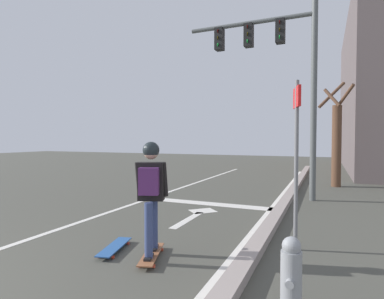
% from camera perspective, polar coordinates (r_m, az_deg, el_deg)
% --- Properties ---
extents(lane_line_center, '(0.12, 20.00, 0.01)m').
position_cam_1_polar(lane_line_center, '(8.08, -11.05, -9.88)').
color(lane_line_center, silver).
rests_on(lane_line_center, ground).
extents(lane_line_curbside, '(0.12, 20.00, 0.01)m').
position_cam_1_polar(lane_line_curbside, '(6.82, 13.08, -12.12)').
color(lane_line_curbside, silver).
rests_on(lane_line_curbside, ground).
extents(stop_bar, '(3.46, 0.40, 0.01)m').
position_cam_1_polar(stop_bar, '(8.06, 2.95, -9.88)').
color(stop_bar, silver).
rests_on(stop_bar, ground).
extents(lane_arrow_stem, '(0.16, 1.40, 0.01)m').
position_cam_1_polar(lane_arrow_stem, '(6.51, -0.79, -12.76)').
color(lane_arrow_stem, silver).
rests_on(lane_arrow_stem, ground).
extents(lane_arrow_head, '(0.71, 0.71, 0.01)m').
position_cam_1_polar(lane_arrow_head, '(7.27, 2.01, -11.19)').
color(lane_arrow_head, silver).
rests_on(lane_arrow_head, ground).
extents(curb_strip, '(0.24, 24.00, 0.14)m').
position_cam_1_polar(curb_strip, '(6.77, 15.21, -11.67)').
color(curb_strip, '#A0928A').
rests_on(curb_strip, ground).
extents(skateboard, '(0.47, 0.90, 0.08)m').
position_cam_1_polar(skateboard, '(4.56, -7.45, -18.53)').
color(skateboard, brown).
rests_on(skateboard, ground).
extents(skater, '(0.41, 0.59, 1.54)m').
position_cam_1_polar(skater, '(4.29, -7.56, -6.37)').
color(skater, '#364471').
rests_on(skater, skateboard).
extents(spare_skateboard, '(0.41, 0.87, 0.07)m').
position_cam_1_polar(spare_skateboard, '(4.94, -14.05, -16.96)').
color(spare_skateboard, '#295697').
rests_on(spare_skateboard, ground).
extents(traffic_signal_mast, '(3.60, 0.34, 5.45)m').
position_cam_1_polar(traffic_signal_mast, '(9.25, 15.14, 15.61)').
color(traffic_signal_mast, '#555A59').
rests_on(traffic_signal_mast, ground).
extents(street_sign_post, '(0.15, 0.44, 2.52)m').
position_cam_1_polar(street_sign_post, '(4.83, 18.64, 1.54)').
color(street_sign_post, slate).
rests_on(street_sign_post, ground).
extents(fire_hydrant, '(0.20, 0.30, 0.73)m').
position_cam_1_polar(fire_hydrant, '(3.33, 17.75, -21.05)').
color(fire_hydrant, '#95979A').
rests_on(fire_hydrant, ground).
extents(roadside_tree, '(1.18, 1.07, 3.69)m').
position_cam_1_polar(roadside_tree, '(11.82, 25.01, 1.59)').
color(roadside_tree, brown).
rests_on(roadside_tree, ground).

